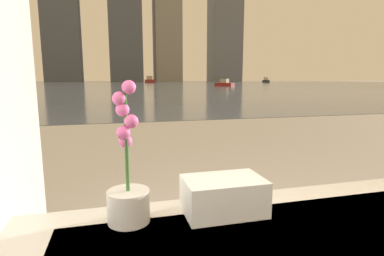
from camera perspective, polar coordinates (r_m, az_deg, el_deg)
The scene contains 9 objects.
potted_orchid at distance 0.98m, azimuth -12.10°, elevation -11.16°, with size 0.13×0.13×0.45m.
towel_stack at distance 1.04m, azimuth 6.04°, elevation -12.67°, with size 0.27×0.17×0.12m.
harbor_water at distance 61.96m, azimuth -14.23°, elevation 8.11°, with size 180.00×110.00×0.01m.
harbor_boat_1 at distance 41.72m, azimuth 6.21°, elevation 8.39°, with size 2.31×2.79×1.02m.
harbor_boat_2 at distance 82.09m, azimuth -8.09°, elevation 8.97°, with size 2.10×4.99×1.82m.
harbor_boat_3 at distance 89.28m, azimuth 13.89°, elevation 8.75°, with size 2.58×4.29×1.52m.
skyline_tower_2 at distance 120.59m, azimuth -12.77°, elevation 20.88°, with size 11.82×11.72×51.26m.
skyline_tower_3 at distance 121.06m, azimuth -4.76°, elevation 17.71°, with size 10.06×9.48×37.52m.
skyline_tower_4 at distance 128.75m, azimuth 6.33°, elevation 21.16°, with size 11.77×10.54×55.12m.
Camera 1 is at (-0.49, 0.05, 1.00)m, focal length 28.00 mm.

